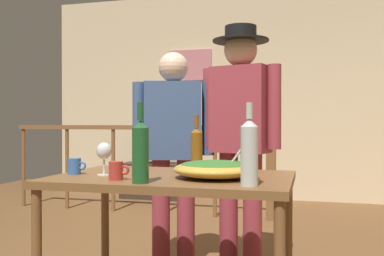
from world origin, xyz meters
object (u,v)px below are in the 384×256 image
Objects in this scene: wine_bottle_clear at (249,151)px; flat_screen_tv at (154,144)px; person_standing_right at (241,125)px; serving_table at (173,190)px; stair_railing at (178,156)px; salad_bowl at (216,168)px; mug_blue at (75,166)px; wine_glass at (104,152)px; framed_picture at (190,65)px; mug_red at (116,171)px; wine_bottle_green at (140,150)px; person_standing_left at (173,141)px; wine_bottle_amber at (197,149)px; tv_console at (155,181)px.

flat_screen_tv is at bearing 116.10° from wine_bottle_clear.
wine_bottle_clear is at bearing 115.40° from person_standing_right.
person_standing_right is (0.24, 0.77, 0.34)m from serving_table.
stair_railing reaches higher than flat_screen_tv.
salad_bowl is 4.06× the size of mug_blue.
salad_bowl reaches higher than wine_glass.
framed_picture is 4.19m from mug_red.
person_standing_right reaches higher than salad_bowl.
wine_bottle_green is at bearing -99.99° from serving_table.
flat_screen_tv is 2.89m from person_standing_left.
wine_bottle_clear is 0.22× the size of person_standing_right.
wine_glass is (0.37, -2.57, 0.22)m from stair_railing.
stair_railing is 2.03× the size of person_standing_left.
wine_bottle_clear reaches higher than mug_red.
framed_picture is 0.36× the size of person_standing_right.
wine_glass is at bearing -81.85° from stair_railing.
wine_glass is 0.22m from mug_red.
salad_bowl is 0.30m from wine_bottle_amber.
mug_red is at bearing -46.45° from wine_glass.
stair_railing is 9.64× the size of wine_bottle_amber.
wine_bottle_amber is 0.66m from person_standing_left.
wine_bottle_amber is 0.87× the size of wine_bottle_green.
person_standing_right is at bearing 65.63° from mug_red.
mug_red is (0.51, -2.72, 0.14)m from stair_railing.
wine_bottle_clear is at bearing -11.06° from mug_blue.
framed_picture reaches higher than person_standing_left.
wine_bottle_clear reaches higher than wine_glass.
wine_bottle_amber is at bearing 104.74° from person_standing_left.
salad_bowl reaches higher than flat_screen_tv.
mug_red is (-0.16, 0.08, -0.11)m from wine_bottle_green.
mug_blue is (-0.48, 0.23, -0.11)m from wine_bottle_green.
wine_bottle_clear is at bearing 4.66° from wine_bottle_green.
flat_screen_tv is 3.12m from person_standing_right.
serving_table is 3.35× the size of wine_bottle_clear.
stair_railing reaches higher than mug_red.
wine_bottle_amber is 3.07× the size of mug_red.
mug_blue is at bearing -170.29° from serving_table.
framed_picture is 5.79× the size of mug_red.
framed_picture is 3.82m from wine_bottle_amber.
wine_glass reaches higher than flat_screen_tv.
person_standing_right is at bearing 89.86° from salad_bowl.
wine_bottle_green reaches higher than tv_console.
salad_bowl is at bearing -68.95° from stair_railing.
framed_picture is 4.00m from wine_glass.
stair_railing is (0.21, -1.27, -1.19)m from framed_picture.
framed_picture is 4.36m from wine_bottle_clear.
wine_bottle_green is 1.14m from person_standing_right.
framed_picture is at bearing 102.19° from wine_bottle_green.
wine_bottle_green is at bearing -26.31° from mug_red.
person_standing_right is at bearing 55.08° from wine_glass.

